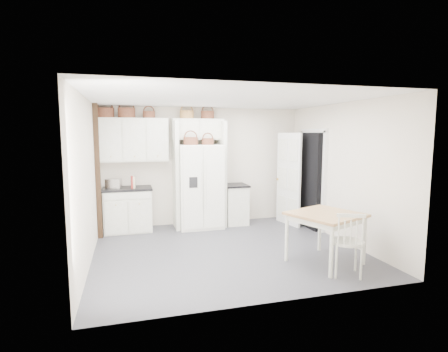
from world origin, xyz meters
name	(u,v)px	position (x,y,z in m)	size (l,w,h in m)	color
floor	(227,250)	(0.00, 0.00, 0.00)	(4.50, 4.50, 0.00)	#454448
ceiling	(227,99)	(0.00, 0.00, 2.60)	(4.50, 4.50, 0.00)	white
wall_back	(203,166)	(0.00, 2.00, 1.30)	(4.50, 4.50, 0.00)	beige
wall_left	(87,181)	(-2.25, 0.00, 1.30)	(4.00, 4.00, 0.00)	beige
wall_right	(342,173)	(2.25, 0.00, 1.30)	(4.00, 4.00, 0.00)	beige
refrigerator	(200,186)	(-0.15, 1.64, 0.90)	(0.93, 0.75, 1.80)	white
base_cab_left	(128,210)	(-1.67, 1.70, 0.44)	(0.95, 0.60, 0.88)	white
base_cab_right	(235,205)	(0.67, 1.70, 0.43)	(0.49, 0.58, 0.86)	white
dining_table	(325,238)	(1.32, -0.99, 0.40)	(0.96, 0.96, 0.80)	#A37042
windsor_chair	(347,242)	(1.36, -1.50, 0.49)	(0.48, 0.44, 0.98)	white
counter_left	(127,189)	(-1.67, 1.70, 0.90)	(0.99, 0.64, 0.04)	black
counter_right	(235,185)	(0.67, 1.70, 0.88)	(0.53, 0.62, 0.04)	black
toaster	(114,184)	(-1.93, 1.60, 1.02)	(0.30, 0.17, 0.20)	silver
cookbook_red	(132,182)	(-1.57, 1.62, 1.04)	(0.04, 0.17, 0.25)	maroon
cookbook_cream	(134,182)	(-1.52, 1.62, 1.04)	(0.03, 0.16, 0.24)	beige
basket_upper_a	(105,113)	(-2.05, 1.83, 2.45)	(0.34, 0.34, 0.19)	#522A1F
basket_upper_b	(127,113)	(-1.63, 1.83, 2.45)	(0.35, 0.35, 0.20)	#522A1F
basket_upper_c	(149,115)	(-1.18, 1.83, 2.42)	(0.25, 0.25, 0.14)	#522A1F
basket_bridge_a	(187,115)	(-0.38, 1.83, 2.43)	(0.30, 0.30, 0.17)	#A18145
basket_bridge_b	(208,115)	(0.07, 1.83, 2.43)	(0.29, 0.29, 0.17)	#522A1F
basket_fridge_a	(191,141)	(-0.36, 1.54, 1.88)	(0.30, 0.30, 0.16)	#522A1F
basket_fridge_b	(208,141)	(0.01, 1.54, 1.87)	(0.25, 0.25, 0.13)	#522A1F
upper_cabinet	(134,140)	(-1.50, 1.83, 1.90)	(1.40, 0.34, 0.90)	white
bridge_cabinet	(198,129)	(-0.15, 1.83, 2.12)	(1.12, 0.34, 0.45)	white
fridge_panel_left	(176,175)	(-0.66, 1.70, 1.15)	(0.08, 0.60, 2.30)	white
fridge_panel_right	(222,174)	(0.36, 1.70, 1.15)	(0.08, 0.60, 2.30)	white
trim_post	(98,172)	(-2.20, 1.35, 1.30)	(0.09, 0.09, 2.60)	#331E0F
doorway_void	(311,180)	(2.16, 1.00, 1.02)	(0.18, 0.85, 2.05)	black
door_slab	(288,179)	(1.80, 1.33, 1.02)	(0.80, 0.04, 2.05)	white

